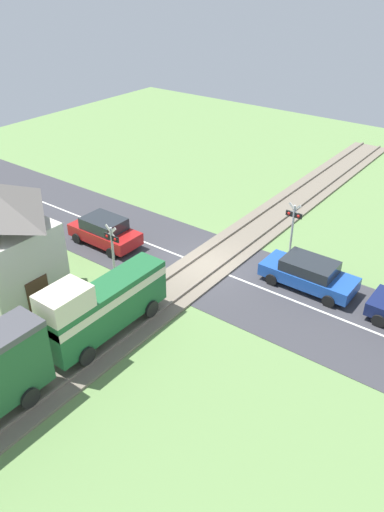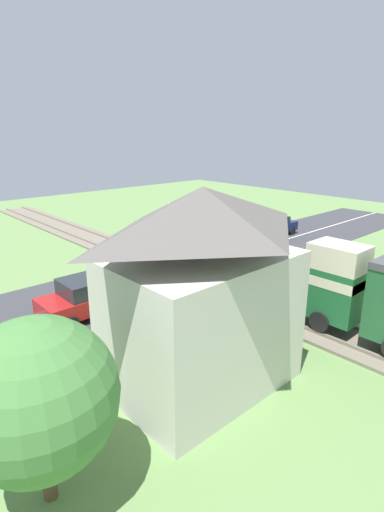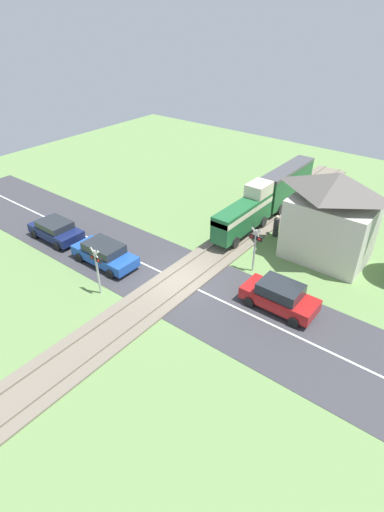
# 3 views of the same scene
# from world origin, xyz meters

# --- Properties ---
(ground_plane) EXTENTS (60.00, 60.00, 0.00)m
(ground_plane) POSITION_xyz_m (0.00, 0.00, 0.00)
(ground_plane) COLOR #66894C
(road_surface) EXTENTS (48.00, 6.40, 0.02)m
(road_surface) POSITION_xyz_m (0.00, 0.00, 0.01)
(road_surface) COLOR #38383D
(road_surface) RESTS_ON ground_plane
(track_bed) EXTENTS (2.80, 48.00, 0.24)m
(track_bed) POSITION_xyz_m (0.00, 0.00, 0.07)
(track_bed) COLOR #756B5B
(track_bed) RESTS_ON ground_plane
(train) EXTENTS (1.58, 12.81, 3.18)m
(train) POSITION_xyz_m (0.00, 10.57, 1.86)
(train) COLOR #1E6033
(train) RESTS_ON track_bed
(car_near_crossing) EXTENTS (4.52, 1.98, 1.46)m
(car_near_crossing) POSITION_xyz_m (-4.98, -1.44, 0.77)
(car_near_crossing) COLOR #1E4CA8
(car_near_crossing) RESTS_ON ground_plane
(car_far_side) EXTENTS (4.09, 1.97, 1.59)m
(car_far_side) POSITION_xyz_m (5.83, 1.44, 0.82)
(car_far_side) COLOR #A81919
(car_far_side) RESTS_ON ground_plane
(car_behind_queue) EXTENTS (4.03, 2.06, 1.38)m
(car_behind_queue) POSITION_xyz_m (-10.08, -1.44, 0.74)
(car_behind_queue) COLOR #141E4C
(car_behind_queue) RESTS_ON ground_plane
(crossing_signal_west_approach) EXTENTS (0.90, 0.18, 3.01)m
(crossing_signal_west_approach) POSITION_xyz_m (-2.86, -3.70, 1.93)
(crossing_signal_west_approach) COLOR #B7B7B7
(crossing_signal_west_approach) RESTS_ON ground_plane
(crossing_signal_east_approach) EXTENTS (0.90, 0.18, 3.01)m
(crossing_signal_east_approach) POSITION_xyz_m (2.86, 3.70, 1.93)
(crossing_signal_east_approach) COLOR #B7B7B7
(crossing_signal_east_approach) RESTS_ON ground_plane
(station_building) EXTENTS (5.47, 3.90, 5.85)m
(station_building) POSITION_xyz_m (5.74, 7.88, 2.85)
(station_building) COLOR beige
(station_building) RESTS_ON ground_plane
(pedestrian_by_station) EXTENTS (0.40, 0.40, 1.62)m
(pedestrian_by_station) POSITION_xyz_m (1.87, 8.51, 0.74)
(pedestrian_by_station) COLOR #333338
(pedestrian_by_station) RESTS_ON ground_plane
(tree_by_station) EXTENTS (3.11, 3.11, 3.99)m
(tree_by_station) POSITION_xyz_m (10.77, 8.66, 2.43)
(tree_by_station) COLOR brown
(tree_by_station) RESTS_ON ground_plane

